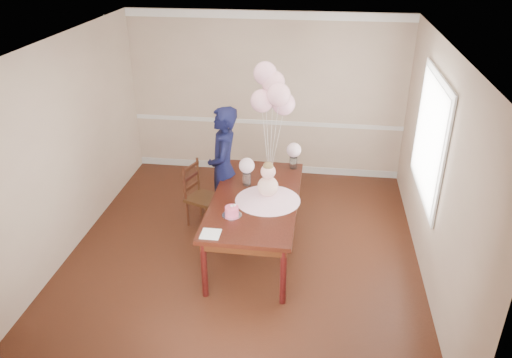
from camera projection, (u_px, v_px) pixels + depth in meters
name	position (u px, v px, depth m)	size (l,w,h in m)	color
floor	(244.00, 252.00, 6.57)	(4.50, 5.00, 0.00)	black
ceiling	(241.00, 45.00, 5.34)	(4.50, 5.00, 0.02)	white
wall_back	(266.00, 96.00, 8.16)	(4.50, 0.02, 2.70)	tan
wall_front	(190.00, 297.00, 3.75)	(4.50, 0.02, 2.70)	tan
wall_left	(65.00, 149.00, 6.22)	(0.02, 5.00, 2.70)	tan
wall_right	(437.00, 170.00, 5.69)	(0.02, 5.00, 2.70)	tan
chair_rail_trim	(266.00, 122.00, 8.36)	(4.50, 0.02, 0.07)	silver
crown_molding	(267.00, 15.00, 7.57)	(4.50, 0.02, 0.12)	white
baseboard_trim	(266.00, 167.00, 8.74)	(4.50, 0.02, 0.12)	silver
window_frame	(430.00, 138.00, 6.04)	(0.02, 1.66, 1.56)	white
window_blinds	(428.00, 137.00, 6.04)	(0.01, 1.50, 1.40)	silver
dining_table_top	(256.00, 199.00, 6.27)	(1.07, 2.13, 0.05)	black
table_apron	(256.00, 205.00, 6.30)	(0.96, 2.03, 0.11)	black
table_leg_fl	(204.00, 269.00, 5.64)	(0.07, 0.07, 0.75)	black
table_leg_fr	(283.00, 276.00, 5.53)	(0.07, 0.07, 0.75)	black
table_leg_bl	(235.00, 188.00, 7.37)	(0.07, 0.07, 0.75)	black
table_leg_br	(295.00, 192.00, 7.26)	(0.07, 0.07, 0.75)	black
baby_skirt	(268.00, 196.00, 6.17)	(0.81, 0.81, 0.11)	#FEBBD7
baby_torso	(268.00, 186.00, 6.10)	(0.26, 0.26, 0.26)	pink
baby_head	(268.00, 172.00, 6.01)	(0.18, 0.18, 0.18)	#FDBDAE
baby_hair	(268.00, 167.00, 5.98)	(0.13, 0.13, 0.13)	brown
cake_platter	(232.00, 215.00, 5.86)	(0.23, 0.23, 0.01)	silver
birthday_cake	(232.00, 211.00, 5.83)	(0.16, 0.16, 0.11)	#EA4A74
cake_flower_a	(232.00, 206.00, 5.80)	(0.03, 0.03, 0.03)	white
cake_flower_b	(235.00, 205.00, 5.81)	(0.03, 0.03, 0.03)	white
rose_vase_near	(247.00, 179.00, 6.52)	(0.11, 0.11, 0.17)	silver
roses_near	(247.00, 166.00, 6.43)	(0.20, 0.20, 0.20)	beige
rose_vase_far	(293.00, 163.00, 6.97)	(0.11, 0.11, 0.17)	silver
roses_far	(294.00, 150.00, 6.88)	(0.20, 0.20, 0.20)	white
napkin	(211.00, 234.00, 5.50)	(0.21, 0.21, 0.01)	white
balloon_weight	(269.00, 176.00, 6.76)	(0.04, 0.04, 0.02)	silver
balloon_a	(262.00, 101.00, 6.29)	(0.30, 0.30, 0.30)	#FFB4CB
balloon_b	(279.00, 95.00, 6.17)	(0.30, 0.30, 0.30)	#FFB4C9
balloon_c	(273.00, 82.00, 6.27)	(0.30, 0.30, 0.30)	#E8A4B5
balloon_d	(265.00, 73.00, 6.26)	(0.30, 0.30, 0.30)	#EAA6C0
balloon_e	(284.00, 104.00, 6.36)	(0.30, 0.30, 0.30)	#FFB4CF
balloon_ribbon_a	(266.00, 146.00, 6.56)	(0.00, 0.00, 0.90)	white
balloon_ribbon_b	(274.00, 143.00, 6.50)	(0.00, 0.00, 1.00)	white
balloon_ribbon_c	(271.00, 137.00, 6.55)	(0.00, 0.00, 1.11)	white
balloon_ribbon_d	(267.00, 132.00, 6.54)	(0.00, 0.00, 1.22)	white
balloon_ribbon_e	(276.00, 147.00, 6.59)	(0.00, 0.00, 0.84)	white
dining_chair_seat	(203.00, 198.00, 7.03)	(0.40, 0.40, 0.05)	#331C0D
chair_leg_fl	(188.00, 214.00, 7.07)	(0.04, 0.04, 0.39)	#37190F
chair_leg_fr	(207.00, 220.00, 6.93)	(0.04, 0.04, 0.39)	#3A2110
chair_leg_bl	(201.00, 204.00, 7.32)	(0.04, 0.04, 0.39)	#3C1E10
chair_leg_br	(220.00, 209.00, 7.19)	(0.04, 0.04, 0.39)	black
chair_back_post_l	(185.00, 184.00, 6.86)	(0.04, 0.04, 0.51)	#34170E
chair_back_post_r	(198.00, 174.00, 7.12)	(0.04, 0.04, 0.51)	#3E1F10
chair_slat_low	(192.00, 186.00, 7.04)	(0.03, 0.36, 0.05)	#3D1D10
chair_slat_mid	(191.00, 177.00, 6.97)	(0.03, 0.36, 0.05)	#35130E
chair_slat_top	(191.00, 167.00, 6.90)	(0.03, 0.36, 0.05)	#3C1B10
woman	(224.00, 169.00, 6.80)	(0.64, 0.43, 1.76)	black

